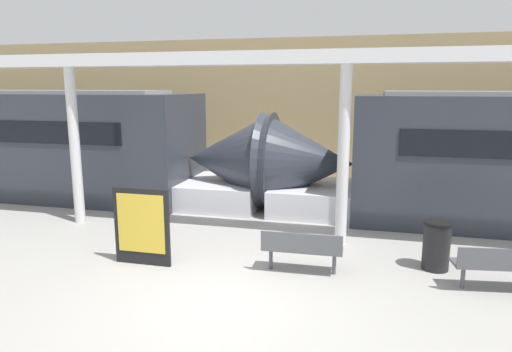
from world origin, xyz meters
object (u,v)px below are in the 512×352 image
at_px(bench_near, 302,247).
at_px(support_column_far, 75,147).
at_px(trash_bin, 436,245).
at_px(poster_board, 142,226).
at_px(support_column_near, 343,157).

distance_m(bench_near, support_column_far, 6.25).
distance_m(bench_near, trash_bin, 2.49).
height_order(poster_board, support_column_far, support_column_far).
height_order(trash_bin, support_column_near, support_column_near).
xyz_separation_m(bench_near, support_column_near, (0.57, 1.82, 1.40)).
bearing_deg(support_column_near, poster_board, -148.85).
height_order(support_column_near, support_column_far, same).
distance_m(bench_near, poster_board, 3.00).
height_order(bench_near, poster_board, poster_board).
distance_m(poster_board, support_column_far, 3.74).
height_order(bench_near, support_column_near, support_column_near).
relative_size(trash_bin, support_column_near, 0.24).
bearing_deg(poster_board, trash_bin, 11.56).
distance_m(support_column_near, support_column_far, 6.39).
relative_size(trash_bin, poster_board, 0.62).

